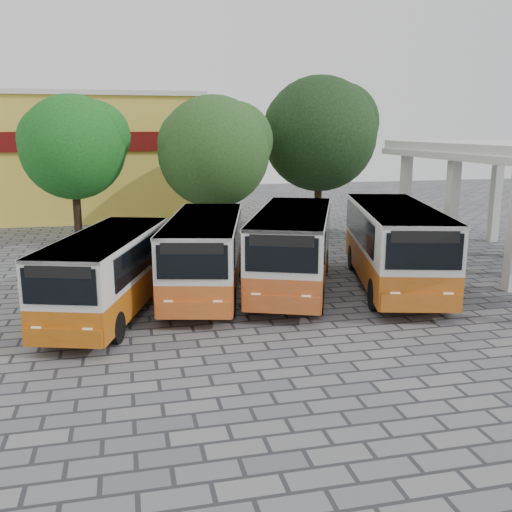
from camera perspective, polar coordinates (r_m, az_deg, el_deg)
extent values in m
plane|color=#55565D|center=(18.42, 7.50, -6.51)|extent=(90.00, 90.00, 0.00)
cube|color=silver|center=(30.43, 14.67, 5.62)|extent=(0.45, 0.45, 5.00)
cube|color=silver|center=(33.22, 22.84, 5.60)|extent=(0.45, 0.45, 5.00)
cube|color=gold|center=(42.58, -19.73, 9.22)|extent=(20.00, 10.00, 8.00)
cube|color=#590C0A|center=(37.47, -20.73, 10.62)|extent=(20.00, 0.20, 1.20)
cube|color=silver|center=(42.58, -20.16, 14.79)|extent=(20.40, 10.40, 0.30)
cube|color=#AC510A|center=(19.21, -14.46, -3.38)|extent=(4.36, 7.74, 0.97)
cube|color=silver|center=(18.93, -14.65, 0.02)|extent=(4.36, 7.74, 1.36)
cube|color=silver|center=(18.81, -14.75, 1.88)|extent=(4.41, 7.75, 0.11)
cube|color=black|center=(19.00, -18.06, -0.11)|extent=(1.90, 5.84, 0.97)
cube|color=black|center=(18.93, -11.23, 0.23)|extent=(1.90, 5.84, 0.97)
cube|color=black|center=(15.31, -14.96, -2.90)|extent=(1.91, 0.65, 0.97)
cube|color=black|center=(15.21, -15.05, -1.49)|extent=(1.70, 0.59, 0.31)
cylinder|color=black|center=(17.09, -17.92, -6.93)|extent=(0.26, 0.93, 0.93)
cylinder|color=black|center=(17.02, -11.15, -6.62)|extent=(0.26, 0.93, 0.93)
cylinder|color=black|center=(21.69, -16.92, -2.73)|extent=(0.26, 0.93, 0.93)
cylinder|color=black|center=(21.63, -11.63, -2.48)|extent=(0.26, 0.93, 0.93)
cube|color=#BD531A|center=(21.04, -5.09, -1.48)|extent=(4.13, 8.23, 1.04)
cube|color=silver|center=(20.77, -5.15, 1.85)|extent=(4.13, 8.23, 1.45)
cube|color=silver|center=(20.65, -5.19, 3.67)|extent=(4.17, 8.24, 0.12)
cube|color=black|center=(20.64, -8.47, 1.74)|extent=(1.55, 6.35, 1.04)
cube|color=black|center=(20.96, -1.89, 2.04)|extent=(1.55, 6.35, 1.04)
cube|color=black|center=(16.93, -3.28, -0.55)|extent=(2.08, 0.54, 1.04)
cube|color=black|center=(16.84, -3.30, 0.82)|extent=(1.84, 0.49, 0.34)
cylinder|color=black|center=(18.57, -7.21, -4.74)|extent=(0.28, 0.99, 0.99)
cylinder|color=black|center=(18.88, -0.75, -4.34)|extent=(0.28, 0.99, 0.99)
cylinder|color=black|center=(23.50, -8.52, -1.07)|extent=(0.28, 0.99, 0.99)
cylinder|color=black|center=(23.75, -3.39, -0.80)|extent=(0.28, 0.99, 0.99)
cube|color=#AD4C1B|center=(21.61, 3.68, -0.94)|extent=(5.37, 8.65, 1.09)
cube|color=silver|center=(21.34, 3.73, 2.48)|extent=(5.37, 8.65, 1.53)
cube|color=silver|center=(21.23, 3.76, 4.34)|extent=(5.42, 8.67, 0.12)
cube|color=black|center=(21.01, 0.42, 2.39)|extent=(2.56, 6.40, 1.09)
cube|color=black|center=(21.73, 6.94, 2.64)|extent=(2.56, 6.40, 1.09)
cube|color=black|center=(17.45, 7.67, 0.15)|extent=(2.10, 0.87, 1.09)
cube|color=black|center=(17.36, 7.71, 1.56)|extent=(1.86, 0.78, 0.35)
cylinder|color=black|center=(18.91, 2.75, -4.24)|extent=(0.29, 1.04, 1.04)
cylinder|color=black|center=(19.62, 9.09, -3.77)|extent=(0.29, 1.04, 1.04)
cylinder|color=black|center=(23.98, -0.75, -0.59)|extent=(0.29, 1.04, 1.04)
cylinder|color=black|center=(24.54, 4.38, -0.31)|extent=(0.29, 1.04, 1.04)
cube|color=#A55010|center=(22.44, 13.57, -0.67)|extent=(4.76, 9.03, 1.14)
cube|color=silver|center=(22.17, 13.75, 2.76)|extent=(4.76, 9.03, 1.59)
cube|color=silver|center=(22.06, 13.85, 4.63)|extent=(4.81, 9.04, 0.13)
cube|color=black|center=(21.61, 10.63, 2.70)|extent=(1.91, 6.90, 1.14)
cube|color=black|center=(22.79, 16.72, 2.89)|extent=(1.91, 6.90, 1.14)
cube|color=black|center=(18.47, 19.76, 0.48)|extent=(2.26, 0.65, 1.14)
cube|color=black|center=(18.38, 19.87, 1.87)|extent=(2.00, 0.59, 0.37)
cylinder|color=black|center=(19.61, 14.08, -3.94)|extent=(0.30, 1.08, 1.08)
cylinder|color=black|center=(20.76, 19.85, -3.40)|extent=(0.30, 1.08, 1.08)
cylinder|color=black|center=(24.57, 8.17, -0.34)|extent=(0.30, 1.08, 1.08)
cylinder|color=black|center=(25.50, 13.08, -0.07)|extent=(0.30, 1.08, 1.08)
cylinder|color=black|center=(30.38, -17.43, 4.15)|extent=(0.40, 0.40, 3.65)
sphere|color=#105B12|center=(30.11, -17.84, 10.31)|extent=(5.16, 5.16, 5.16)
sphere|color=#105B12|center=(30.33, -15.89, 11.43)|extent=(3.61, 3.61, 3.61)
sphere|color=#105B12|center=(29.98, -19.67, 10.92)|extent=(3.36, 3.36, 3.36)
cylinder|color=#392413|center=(29.98, -4.15, 4.53)|extent=(0.43, 0.43, 3.58)
sphere|color=#214816|center=(29.70, -4.24, 10.34)|extent=(5.72, 5.72, 5.72)
sphere|color=#214816|center=(30.18, -2.16, 11.49)|extent=(4.00, 4.00, 4.00)
sphere|color=#214816|center=(29.36, -6.16, 11.11)|extent=(3.72, 3.72, 3.72)
cylinder|color=#332716|center=(34.26, 6.22, 6.03)|extent=(0.44, 0.44, 4.21)
sphere|color=black|center=(34.04, 6.37, 12.04)|extent=(6.63, 6.63, 6.63)
sphere|color=black|center=(34.78, 8.35, 13.09)|extent=(4.64, 4.64, 4.64)
sphere|color=black|center=(33.48, 4.58, 12.92)|extent=(4.31, 4.31, 4.31)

